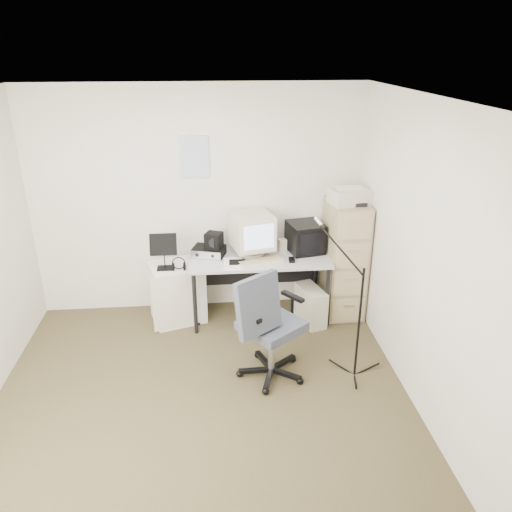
{
  "coord_description": "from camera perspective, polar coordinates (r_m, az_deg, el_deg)",
  "views": [
    {
      "loc": [
        0.13,
        -3.47,
        2.84
      ],
      "look_at": [
        0.55,
        0.95,
        0.95
      ],
      "focal_mm": 35.0,
      "sensor_mm": 36.0,
      "label": 1
    }
  ],
  "objects": [
    {
      "name": "keyboard",
      "position": [
        5.21,
        0.47,
        -0.69
      ],
      "size": [
        0.51,
        0.3,
        0.03
      ],
      "primitive_type": "cube",
      "rotation": [
        0.0,
        0.0,
        0.3
      ],
      "color": "#B7B49F",
      "rests_on": "desk"
    },
    {
      "name": "printer",
      "position": [
        5.32,
        10.69,
        6.71
      ],
      "size": [
        0.45,
        0.35,
        0.16
      ],
      "primitive_type": "cube",
      "rotation": [
        0.0,
        0.0,
        0.2
      ],
      "color": "#B7B49F",
      "rests_on": "filing_cabinet"
    },
    {
      "name": "desk_speaker",
      "position": [
        5.47,
        3.0,
        1.18
      ],
      "size": [
        0.1,
        0.1,
        0.15
      ],
      "primitive_type": "cube",
      "rotation": [
        0.0,
        0.0,
        0.27
      ],
      "color": "beige",
      "rests_on": "desk"
    },
    {
      "name": "desk",
      "position": [
        5.53,
        0.34,
        -3.53
      ],
      "size": [
        1.5,
        0.7,
        0.73
      ],
      "primitive_type": "cube",
      "color": "silver",
      "rests_on": "floor"
    },
    {
      "name": "radio_receiver",
      "position": [
        5.41,
        -5.4,
        0.55
      ],
      "size": [
        0.39,
        0.32,
        0.1
      ],
      "primitive_type": "cube",
      "rotation": [
        0.0,
        0.0,
        -0.29
      ],
      "color": "black",
      "rests_on": "desk"
    },
    {
      "name": "side_cart",
      "position": [
        5.55,
        -8.97,
        -4.11
      ],
      "size": [
        0.64,
        0.57,
        0.67
      ],
      "primitive_type": "cube",
      "rotation": [
        0.0,
        0.0,
        0.31
      ],
      "color": "silver",
      "rests_on": "floor"
    },
    {
      "name": "papers",
      "position": [
        5.18,
        -2.6,
        -0.87
      ],
      "size": [
        0.21,
        0.29,
        0.02
      ],
      "primitive_type": "cube",
      "rotation": [
        0.0,
        0.0,
        -0.03
      ],
      "color": "white",
      "rests_on": "desk"
    },
    {
      "name": "headphones",
      "position": [
        5.25,
        -8.82,
        -1.1
      ],
      "size": [
        0.16,
        0.16,
        0.03
      ],
      "primitive_type": "torus",
      "rotation": [
        0.0,
        0.0,
        0.01
      ],
      "color": "black",
      "rests_on": "side_cart"
    },
    {
      "name": "radio_speaker",
      "position": [
        5.35,
        -4.84,
        1.81
      ],
      "size": [
        0.22,
        0.21,
        0.17
      ],
      "primitive_type": "cube",
      "rotation": [
        0.0,
        0.0,
        -0.41
      ],
      "color": "black",
      "rests_on": "radio_receiver"
    },
    {
      "name": "music_stand",
      "position": [
        5.24,
        -10.48,
        0.58
      ],
      "size": [
        0.3,
        0.19,
        0.4
      ],
      "primitive_type": "cube",
      "rotation": [
        0.0,
        0.0,
        -0.17
      ],
      "color": "black",
      "rests_on": "side_cart"
    },
    {
      "name": "wall_right",
      "position": [
        4.17,
        18.68,
        -0.67
      ],
      "size": [
        0.02,
        3.6,
        2.5
      ],
      "primitive_type": "cube",
      "color": "beige",
      "rests_on": "ground"
    },
    {
      "name": "ceiling",
      "position": [
        3.49,
        -7.9,
        17.26
      ],
      "size": [
        3.6,
        3.6,
        0.01
      ],
      "primitive_type": "cube",
      "color": "white",
      "rests_on": "ground"
    },
    {
      "name": "mic_stand",
      "position": [
        4.5,
        11.86,
        -5.75
      ],
      "size": [
        0.03,
        0.03,
        1.42
      ],
      "primitive_type": "cylinder",
      "rotation": [
        0.0,
        0.0,
        2.16
      ],
      "color": "black",
      "rests_on": "floor"
    },
    {
      "name": "office_chair",
      "position": [
        4.48,
        1.82,
        -7.73
      ],
      "size": [
        0.88,
        0.88,
        1.09
      ],
      "primitive_type": "cube",
      "rotation": [
        0.0,
        0.0,
        0.65
      ],
      "color": "#3A3D4C",
      "rests_on": "floor"
    },
    {
      "name": "wall_calendar",
      "position": [
        5.37,
        -7.05,
        11.18
      ],
      "size": [
        0.3,
        0.02,
        0.44
      ],
      "primitive_type": "cube",
      "color": "white",
      "rests_on": "wall_back"
    },
    {
      "name": "wall_back",
      "position": [
        5.51,
        -6.58,
        6.12
      ],
      "size": [
        3.6,
        0.02,
        2.5
      ],
      "primitive_type": "cube",
      "color": "beige",
      "rests_on": "ground"
    },
    {
      "name": "crt_monitor",
      "position": [
        5.35,
        -0.49,
        2.46
      ],
      "size": [
        0.5,
        0.52,
        0.46
      ],
      "primitive_type": "cube",
      "rotation": [
        0.0,
        0.0,
        0.24
      ],
      "color": "#B7B49F",
      "rests_on": "desk"
    },
    {
      "name": "wall_front",
      "position": [
        2.31,
        -7.67,
        -20.72
      ],
      "size": [
        3.6,
        0.02,
        2.5
      ],
      "primitive_type": "cube",
      "color": "beige",
      "rests_on": "ground"
    },
    {
      "name": "filing_cabinet",
      "position": [
        5.6,
        10.03,
        -0.32
      ],
      "size": [
        0.4,
        0.6,
        1.3
      ],
      "primitive_type": "cube",
      "color": "gray",
      "rests_on": "floor"
    },
    {
      "name": "floor",
      "position": [
        4.49,
        -6.1,
        -16.43
      ],
      "size": [
        3.6,
        3.6,
        0.01
      ],
      "primitive_type": "cube",
      "color": "#363220",
      "rests_on": "ground"
    },
    {
      "name": "mouse",
      "position": [
        5.27,
        4.09,
        -0.44
      ],
      "size": [
        0.07,
        0.11,
        0.03
      ],
      "primitive_type": "cube",
      "rotation": [
        0.0,
        0.0,
        -0.06
      ],
      "color": "black",
      "rests_on": "desk"
    },
    {
      "name": "crt_tv",
      "position": [
        5.49,
        5.64,
        2.15
      ],
      "size": [
        0.42,
        0.44,
        0.32
      ],
      "primitive_type": "cube",
      "rotation": [
        0.0,
        0.0,
        0.2
      ],
      "color": "black",
      "rests_on": "desk"
    },
    {
      "name": "pc_tower",
      "position": [
        5.52,
        6.25,
        -5.61
      ],
      "size": [
        0.31,
        0.48,
        0.41
      ],
      "primitive_type": "cube",
      "rotation": [
        0.0,
        0.0,
        0.28
      ],
      "color": "#B7B49F",
      "rests_on": "floor"
    }
  ]
}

